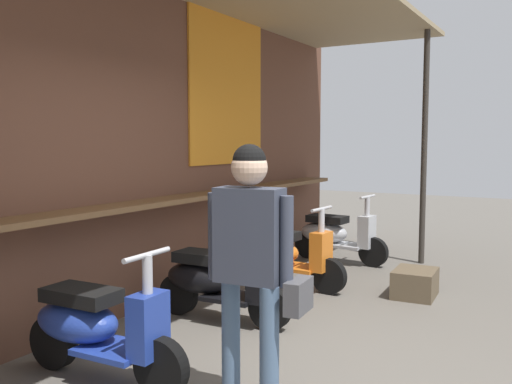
{
  "coord_description": "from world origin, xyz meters",
  "views": [
    {
      "loc": [
        -3.43,
        -1.83,
        1.7
      ],
      "look_at": [
        1.34,
        0.94,
        1.19
      ],
      "focal_mm": 38.83,
      "sensor_mm": 36.0,
      "label": 1
    }
  ],
  "objects_px": {
    "scooter_blue": "(95,326)",
    "scooter_black": "(215,280)",
    "scooter_silver": "(335,234)",
    "shopper_with_handbag": "(252,251)",
    "merchandise_crate": "(415,283)",
    "scooter_orange": "(284,254)"
  },
  "relations": [
    {
      "from": "scooter_black",
      "to": "shopper_with_handbag",
      "type": "relative_size",
      "value": 0.83
    },
    {
      "from": "scooter_black",
      "to": "scooter_silver",
      "type": "distance_m",
      "value": 2.99
    },
    {
      "from": "shopper_with_handbag",
      "to": "merchandise_crate",
      "type": "relative_size",
      "value": 3.11
    },
    {
      "from": "scooter_silver",
      "to": "shopper_with_handbag",
      "type": "bearing_deg",
      "value": -70.45
    },
    {
      "from": "scooter_blue",
      "to": "shopper_with_handbag",
      "type": "bearing_deg",
      "value": 4.93
    },
    {
      "from": "scooter_blue",
      "to": "merchandise_crate",
      "type": "bearing_deg",
      "value": 63.9
    },
    {
      "from": "scooter_blue",
      "to": "scooter_black",
      "type": "xyz_separation_m",
      "value": [
        1.51,
        -0.0,
        0.0
      ]
    },
    {
      "from": "scooter_orange",
      "to": "scooter_silver",
      "type": "xyz_separation_m",
      "value": [
        1.57,
        -0.0,
        0.0
      ]
    },
    {
      "from": "scooter_blue",
      "to": "scooter_silver",
      "type": "distance_m",
      "value": 4.5
    },
    {
      "from": "scooter_black",
      "to": "scooter_orange",
      "type": "xyz_separation_m",
      "value": [
        1.43,
        -0.0,
        0.0
      ]
    },
    {
      "from": "scooter_silver",
      "to": "merchandise_crate",
      "type": "bearing_deg",
      "value": -36.28
    },
    {
      "from": "scooter_black",
      "to": "scooter_orange",
      "type": "distance_m",
      "value": 1.43
    },
    {
      "from": "merchandise_crate",
      "to": "shopper_with_handbag",
      "type": "bearing_deg",
      "value": 175.75
    },
    {
      "from": "scooter_orange",
      "to": "scooter_silver",
      "type": "bearing_deg",
      "value": 93.07
    },
    {
      "from": "shopper_with_handbag",
      "to": "scooter_orange",
      "type": "bearing_deg",
      "value": 18.2
    },
    {
      "from": "scooter_blue",
      "to": "scooter_black",
      "type": "relative_size",
      "value": 1.0
    },
    {
      "from": "scooter_orange",
      "to": "shopper_with_handbag",
      "type": "relative_size",
      "value": 0.83
    },
    {
      "from": "scooter_silver",
      "to": "scooter_blue",
      "type": "bearing_deg",
      "value": -85.96
    },
    {
      "from": "scooter_silver",
      "to": "shopper_with_handbag",
      "type": "xyz_separation_m",
      "value": [
        -4.35,
        -1.21,
        0.64
      ]
    },
    {
      "from": "merchandise_crate",
      "to": "scooter_silver",
      "type": "bearing_deg",
      "value": 49.68
    },
    {
      "from": "scooter_orange",
      "to": "shopper_with_handbag",
      "type": "height_order",
      "value": "shopper_with_handbag"
    },
    {
      "from": "scooter_black",
      "to": "shopper_with_handbag",
      "type": "height_order",
      "value": "shopper_with_handbag"
    }
  ]
}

